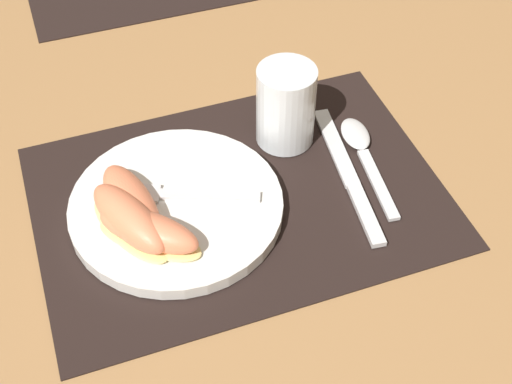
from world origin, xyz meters
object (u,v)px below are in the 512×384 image
object	(u,v)px
plate	(176,206)
spoon	(361,147)
juice_glass	(286,110)
citrus_wedge_0	(132,206)
knife	(349,176)
citrus_wedge_2	(149,232)
fork	(166,194)
citrus_wedge_1	(129,220)

from	to	relation	value
plate	spoon	world-z (taller)	plate
juice_glass	citrus_wedge_0	xyz separation A→B (m)	(-0.21, -0.08, -0.02)
plate	knife	size ratio (longest dim) A/B	1.06
juice_glass	citrus_wedge_2	size ratio (longest dim) A/B	0.87
juice_glass	knife	xyz separation A→B (m)	(0.05, -0.09, -0.04)
spoon	citrus_wedge_0	xyz separation A→B (m)	(-0.29, -0.02, 0.03)
fork	plate	bearing A→B (deg)	-55.75
plate	knife	bearing A→B (deg)	-5.31
plate	citrus_wedge_1	size ratio (longest dim) A/B	1.84
citrus_wedge_0	juice_glass	bearing A→B (deg)	20.06
juice_glass	citrus_wedge_0	distance (m)	0.22
juice_glass	citrus_wedge_1	bearing A→B (deg)	-155.57
juice_glass	fork	xyz separation A→B (m)	(-0.17, -0.06, -0.03)
knife	citrus_wedge_2	xyz separation A→B (m)	(-0.25, -0.03, 0.03)
plate	spoon	distance (m)	0.24
fork	citrus_wedge_0	bearing A→B (deg)	-160.55
knife	spoon	bearing A→B (deg)	48.96
plate	spoon	bearing A→B (deg)	4.82
knife	citrus_wedge_1	distance (m)	0.27
juice_glass	spoon	size ratio (longest dim) A/B	0.60
fork	citrus_wedge_1	world-z (taller)	citrus_wedge_1
spoon	citrus_wedge_2	bearing A→B (deg)	-166.63
plate	fork	bearing A→B (deg)	124.25
citrus_wedge_2	plate	bearing A→B (deg)	49.07
fork	citrus_wedge_2	distance (m)	0.07
plate	citrus_wedge_1	world-z (taller)	citrus_wedge_1
knife	citrus_wedge_2	size ratio (longest dim) A/B	1.92
fork	citrus_wedge_2	bearing A→B (deg)	-120.00
plate	juice_glass	xyz separation A→B (m)	(0.16, 0.07, 0.04)
spoon	juice_glass	bearing A→B (deg)	147.24
plate	knife	world-z (taller)	plate
spoon	citrus_wedge_0	distance (m)	0.29
spoon	citrus_wedge_2	xyz separation A→B (m)	(-0.28, -0.07, 0.03)
knife	fork	bearing A→B (deg)	172.03
citrus_wedge_0	citrus_wedge_2	xyz separation A→B (m)	(0.01, -0.04, 0.00)
plate	spoon	size ratio (longest dim) A/B	1.40
juice_glass	citrus_wedge_2	distance (m)	0.24
fork	juice_glass	bearing A→B (deg)	20.21
citrus_wedge_2	citrus_wedge_1	bearing A→B (deg)	127.39
knife	citrus_wedge_1	size ratio (longest dim) A/B	1.73
citrus_wedge_2	spoon	bearing A→B (deg)	13.37
juice_glass	citrus_wedge_1	size ratio (longest dim) A/B	0.78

